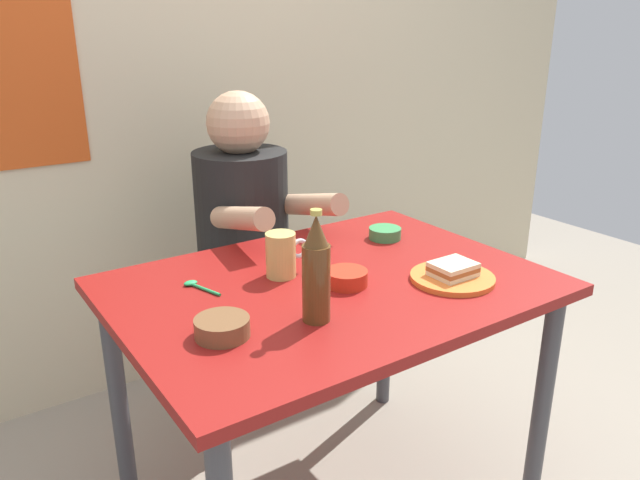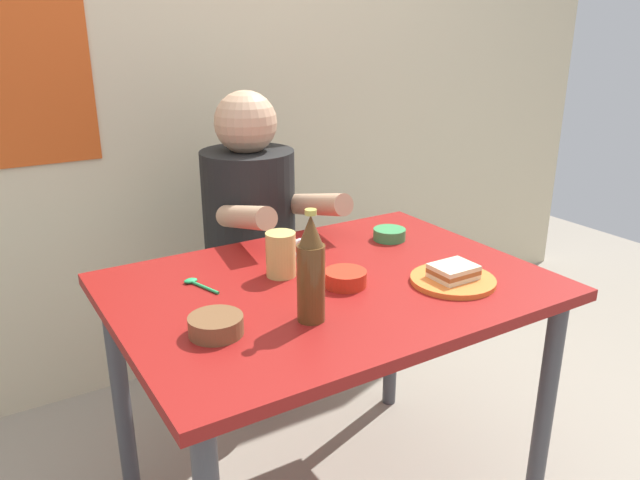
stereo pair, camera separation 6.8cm
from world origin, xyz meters
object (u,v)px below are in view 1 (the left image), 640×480
(beer_mug, at_px, (282,255))
(beer_bottle, at_px, (316,272))
(person_seated, at_px, (243,211))
(sandwich, at_px, (453,269))
(dining_table, at_px, (331,314))
(dip_bowl_green, at_px, (385,233))
(stool, at_px, (247,318))
(plate_orange, at_px, (452,278))

(beer_mug, xyz_separation_m, beer_bottle, (-0.07, -0.26, 0.06))
(person_seated, bearing_deg, sandwich, -75.92)
(dining_table, xyz_separation_m, dip_bowl_green, (0.33, 0.18, 0.11))
(dining_table, relative_size, sandwich, 10.00)
(dining_table, bearing_deg, person_seated, 83.70)
(dining_table, relative_size, person_seated, 1.53)
(dining_table, xyz_separation_m, stool, (0.07, 0.63, -0.30))
(sandwich, height_order, beer_mug, beer_mug)
(beer_mug, bearing_deg, dip_bowl_green, 10.16)
(stool, bearing_deg, dip_bowl_green, -59.60)
(stool, relative_size, beer_mug, 3.57)
(person_seated, height_order, sandwich, person_seated)
(sandwich, relative_size, dip_bowl_green, 1.10)
(stool, xyz_separation_m, person_seated, (0.00, -0.01, 0.42))
(person_seated, relative_size, dip_bowl_green, 7.20)
(dining_table, bearing_deg, beer_mug, 129.35)
(beer_mug, bearing_deg, person_seated, 73.36)
(sandwich, bearing_deg, stool, 103.89)
(person_seated, relative_size, beer_mug, 5.71)
(person_seated, height_order, beer_bottle, person_seated)
(plate_orange, distance_m, beer_mug, 0.45)
(beer_bottle, bearing_deg, person_seated, 74.11)
(plate_orange, height_order, dip_bowl_green, dip_bowl_green)
(plate_orange, distance_m, sandwich, 0.02)
(beer_mug, relative_size, dip_bowl_green, 1.26)
(plate_orange, xyz_separation_m, beer_mug, (-0.35, 0.28, 0.05))
(sandwich, bearing_deg, dip_bowl_green, 79.44)
(sandwich, relative_size, beer_mug, 0.87)
(beer_bottle, distance_m, dip_bowl_green, 0.60)
(stool, distance_m, plate_orange, 0.92)
(stool, xyz_separation_m, plate_orange, (0.20, -0.80, 0.40))
(stool, height_order, plate_orange, plate_orange)
(dining_table, relative_size, dip_bowl_green, 11.00)
(stool, xyz_separation_m, beer_mug, (-0.15, -0.53, 0.45))
(plate_orange, distance_m, dip_bowl_green, 0.36)
(plate_orange, height_order, sandwich, sandwich)
(plate_orange, relative_size, dip_bowl_green, 2.20)
(sandwich, bearing_deg, beer_mug, 141.76)
(stool, height_order, person_seated, person_seated)
(stool, distance_m, dip_bowl_green, 0.66)
(beer_mug, relative_size, beer_bottle, 0.48)
(sandwich, height_order, dip_bowl_green, sandwich)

